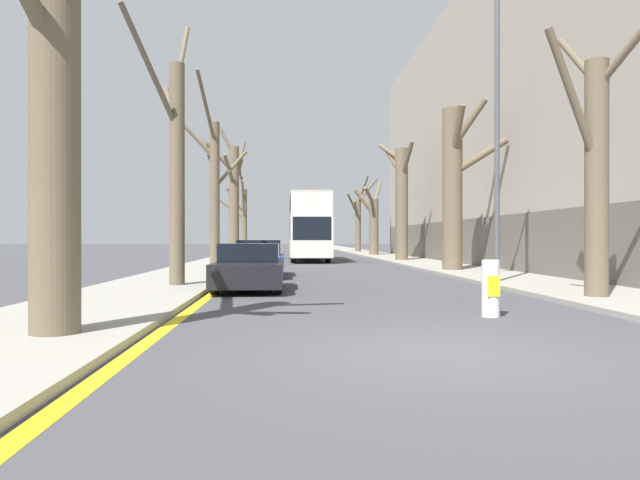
% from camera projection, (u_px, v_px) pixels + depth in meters
% --- Properties ---
extents(ground_plane, '(300.00, 300.00, 0.00)m').
position_uv_depth(ground_plane, '(442.00, 353.00, 7.28)').
color(ground_plane, '#424247').
extents(sidewalk_left, '(3.44, 120.00, 0.12)m').
position_uv_depth(sidewalk_left, '(248.00, 253.00, 56.86)').
color(sidewalk_left, gray).
rests_on(sidewalk_left, ground).
extents(sidewalk_right, '(3.44, 120.00, 0.12)m').
position_uv_depth(sidewalk_right, '(364.00, 253.00, 57.54)').
color(sidewalk_right, gray).
rests_on(sidewalk_right, ground).
extents(building_facade_right, '(10.08, 38.70, 15.43)m').
position_uv_depth(building_facade_right, '(532.00, 133.00, 33.75)').
color(building_facade_right, '#9E9384').
rests_on(building_facade_right, ground).
extents(kerb_line_stripe, '(0.24, 120.00, 0.01)m').
position_uv_depth(kerb_line_stripe, '(267.00, 253.00, 56.97)').
color(kerb_line_stripe, yellow).
rests_on(kerb_line_stripe, ground).
extents(street_tree_left_0, '(2.29, 3.99, 8.14)m').
position_uv_depth(street_tree_left_0, '(55.00, 65.00, 8.08)').
color(street_tree_left_0, brown).
rests_on(street_tree_left_0, ground).
extents(street_tree_left_1, '(1.42, 3.92, 8.37)m').
position_uv_depth(street_tree_left_1, '(176.00, 162.00, 16.66)').
color(street_tree_left_1, brown).
rests_on(street_tree_left_1, ground).
extents(street_tree_left_2, '(3.60, 3.97, 8.74)m').
position_uv_depth(street_tree_left_2, '(214.00, 186.00, 26.71)').
color(street_tree_left_2, brown).
rests_on(street_tree_left_2, ground).
extents(street_tree_left_3, '(2.41, 3.10, 8.51)m').
position_uv_depth(street_tree_left_3, '(234.00, 197.00, 36.10)').
color(street_tree_left_3, brown).
rests_on(street_tree_left_3, ground).
extents(street_tree_left_4, '(2.99, 2.78, 7.20)m').
position_uv_depth(street_tree_left_4, '(243.00, 216.00, 45.39)').
color(street_tree_left_4, brown).
rests_on(street_tree_left_4, ground).
extents(street_tree_right_0, '(2.50, 3.24, 6.78)m').
position_uv_depth(street_tree_right_0, '(596.00, 165.00, 13.29)').
color(street_tree_right_0, brown).
rests_on(street_tree_right_0, ground).
extents(street_tree_right_1, '(2.75, 1.83, 7.48)m').
position_uv_depth(street_tree_right_1, '(454.00, 185.00, 24.82)').
color(street_tree_right_1, brown).
rests_on(street_tree_right_1, ground).
extents(street_tree_right_2, '(1.81, 3.37, 7.79)m').
position_uv_depth(street_tree_right_2, '(401.00, 200.00, 36.46)').
color(street_tree_right_2, brown).
rests_on(street_tree_right_2, ground).
extents(street_tree_right_3, '(2.84, 4.24, 6.57)m').
position_uv_depth(street_tree_right_3, '(373.00, 221.00, 48.32)').
color(street_tree_right_3, brown).
rests_on(street_tree_right_3, ground).
extents(street_tree_right_4, '(3.50, 2.62, 7.91)m').
position_uv_depth(street_tree_right_4, '(358.00, 220.00, 59.57)').
color(street_tree_right_4, brown).
rests_on(street_tree_right_4, ground).
extents(double_decker_bus, '(2.50, 10.31, 4.27)m').
position_uv_depth(double_decker_bus, '(309.00, 224.00, 37.71)').
color(double_decker_bus, silver).
rests_on(double_decker_bus, ground).
extents(parked_car_0, '(1.88, 4.05, 1.33)m').
position_uv_depth(parked_car_0, '(250.00, 268.00, 16.25)').
color(parked_car_0, black).
rests_on(parked_car_0, ground).
extents(parked_car_1, '(1.86, 4.56, 1.41)m').
position_uv_depth(parked_car_1, '(259.00, 259.00, 22.11)').
color(parked_car_1, navy).
rests_on(parked_car_1, ground).
extents(lamp_post, '(1.40, 0.20, 9.28)m').
position_uv_depth(lamp_post, '(494.00, 123.00, 17.98)').
color(lamp_post, '#4C4F54').
rests_on(lamp_post, ground).
extents(traffic_bollard, '(0.33, 0.34, 1.07)m').
position_uv_depth(traffic_bollard, '(491.00, 288.00, 10.68)').
color(traffic_bollard, white).
rests_on(traffic_bollard, ground).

